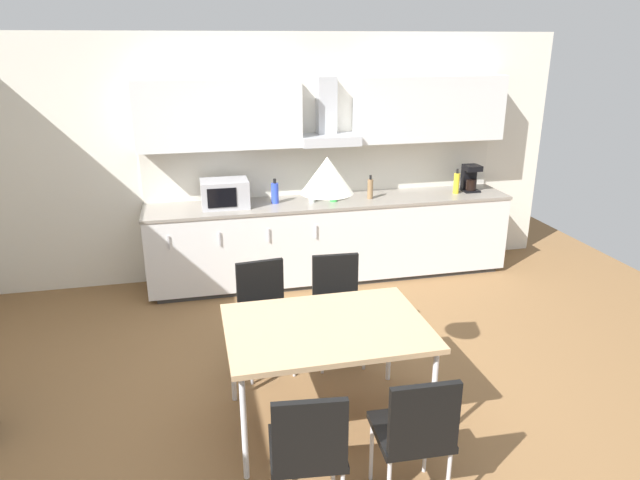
{
  "coord_description": "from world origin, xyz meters",
  "views": [
    {
      "loc": [
        -0.75,
        -3.53,
        2.52
      ],
      "look_at": [
        0.23,
        0.67,
        1.0
      ],
      "focal_mm": 32.0,
      "sensor_mm": 36.0,
      "label": 1
    }
  ],
  "objects_px": {
    "bottle_yellow": "(456,183)",
    "pendant_lamp": "(327,175)",
    "bottle_brown": "(370,189)",
    "chair_far_left": "(264,305)",
    "bottle_white": "(312,193)",
    "chair_near_right": "(416,429)",
    "microwave": "(225,193)",
    "chair_near_left": "(308,445)",
    "bottle_blue": "(275,193)",
    "dining_table": "(326,331)",
    "bottle_green": "(334,193)",
    "chair_far_right": "(337,298)",
    "coffee_maker": "(470,178)"
  },
  "relations": [
    {
      "from": "microwave",
      "to": "chair_near_left",
      "type": "bearing_deg",
      "value": -87.31
    },
    {
      "from": "bottle_white",
      "to": "chair_far_right",
      "type": "distance_m",
      "value": 1.68
    },
    {
      "from": "dining_table",
      "to": "chair_near_left",
      "type": "relative_size",
      "value": 1.51
    },
    {
      "from": "bottle_brown",
      "to": "dining_table",
      "type": "bearing_deg",
      "value": -113.83
    },
    {
      "from": "chair_far_left",
      "to": "chair_near_right",
      "type": "bearing_deg",
      "value": -70.63
    },
    {
      "from": "microwave",
      "to": "chair_near_left",
      "type": "distance_m",
      "value": 3.39
    },
    {
      "from": "bottle_green",
      "to": "dining_table",
      "type": "bearing_deg",
      "value": -105.46
    },
    {
      "from": "chair_far_right",
      "to": "chair_near_left",
      "type": "bearing_deg",
      "value": -109.63
    },
    {
      "from": "coffee_maker",
      "to": "chair_near_left",
      "type": "height_order",
      "value": "coffee_maker"
    },
    {
      "from": "bottle_yellow",
      "to": "chair_near_left",
      "type": "height_order",
      "value": "bottle_yellow"
    },
    {
      "from": "pendant_lamp",
      "to": "bottle_green",
      "type": "bearing_deg",
      "value": 74.54
    },
    {
      "from": "microwave",
      "to": "chair_far_left",
      "type": "relative_size",
      "value": 0.55
    },
    {
      "from": "chair_far_right",
      "to": "pendant_lamp",
      "type": "xyz_separation_m",
      "value": [
        -0.3,
        -0.85,
        1.22
      ]
    },
    {
      "from": "bottle_brown",
      "to": "chair_far_right",
      "type": "height_order",
      "value": "bottle_brown"
    },
    {
      "from": "microwave",
      "to": "dining_table",
      "type": "distance_m",
      "value": 2.56
    },
    {
      "from": "bottle_brown",
      "to": "chair_far_left",
      "type": "distance_m",
      "value": 2.18
    },
    {
      "from": "coffee_maker",
      "to": "chair_near_right",
      "type": "distance_m",
      "value": 3.96
    },
    {
      "from": "bottle_yellow",
      "to": "chair_near_right",
      "type": "distance_m",
      "value": 3.79
    },
    {
      "from": "bottle_green",
      "to": "chair_far_right",
      "type": "bearing_deg",
      "value": -103.25
    },
    {
      "from": "microwave",
      "to": "bottle_blue",
      "type": "height_order",
      "value": "microwave"
    },
    {
      "from": "bottle_green",
      "to": "chair_far_left",
      "type": "distance_m",
      "value": 1.93
    },
    {
      "from": "chair_far_left",
      "to": "chair_far_right",
      "type": "height_order",
      "value": "same"
    },
    {
      "from": "bottle_green",
      "to": "dining_table",
      "type": "distance_m",
      "value": 2.55
    },
    {
      "from": "coffee_maker",
      "to": "bottle_white",
      "type": "distance_m",
      "value": 1.85
    },
    {
      "from": "bottle_blue",
      "to": "chair_near_right",
      "type": "bearing_deg",
      "value": -86.02
    },
    {
      "from": "coffee_maker",
      "to": "chair_near_left",
      "type": "relative_size",
      "value": 0.34
    },
    {
      "from": "microwave",
      "to": "bottle_brown",
      "type": "bearing_deg",
      "value": -1.41
    },
    {
      "from": "pendant_lamp",
      "to": "dining_table",
      "type": "bearing_deg",
      "value": 0.0
    },
    {
      "from": "dining_table",
      "to": "chair_near_right",
      "type": "distance_m",
      "value": 0.92
    },
    {
      "from": "chair_far_right",
      "to": "coffee_maker",
      "type": "bearing_deg",
      "value": 40.11
    },
    {
      "from": "coffee_maker",
      "to": "bottle_white",
      "type": "bearing_deg",
      "value": -177.91
    },
    {
      "from": "pendant_lamp",
      "to": "bottle_white",
      "type": "bearing_deg",
      "value": 79.83
    },
    {
      "from": "chair_near_left",
      "to": "coffee_maker",
      "type": "bearing_deg",
      "value": 52.43
    },
    {
      "from": "coffee_maker",
      "to": "bottle_brown",
      "type": "xyz_separation_m",
      "value": [
        -1.2,
        -0.06,
        -0.04
      ]
    },
    {
      "from": "microwave",
      "to": "chair_near_right",
      "type": "distance_m",
      "value": 3.47
    },
    {
      "from": "bottle_white",
      "to": "chair_near_right",
      "type": "relative_size",
      "value": 0.29
    },
    {
      "from": "bottle_green",
      "to": "coffee_maker",
      "type": "bearing_deg",
      "value": 2.76
    },
    {
      "from": "bottle_brown",
      "to": "chair_near_left",
      "type": "distance_m",
      "value": 3.62
    },
    {
      "from": "coffee_maker",
      "to": "bottle_white",
      "type": "relative_size",
      "value": 1.21
    },
    {
      "from": "pendant_lamp",
      "to": "chair_far_left",
      "type": "bearing_deg",
      "value": 109.73
    },
    {
      "from": "coffee_maker",
      "to": "chair_far_left",
      "type": "height_order",
      "value": "coffee_maker"
    },
    {
      "from": "bottle_yellow",
      "to": "pendant_lamp",
      "type": "height_order",
      "value": "pendant_lamp"
    },
    {
      "from": "chair_near_left",
      "to": "chair_near_right",
      "type": "xyz_separation_m",
      "value": [
        0.6,
        -0.0,
        0.0
      ]
    },
    {
      "from": "chair_far_left",
      "to": "chair_near_right",
      "type": "relative_size",
      "value": 1.0
    },
    {
      "from": "bottle_white",
      "to": "pendant_lamp",
      "type": "xyz_separation_m",
      "value": [
        -0.44,
        -2.46,
        0.76
      ]
    },
    {
      "from": "microwave",
      "to": "coffee_maker",
      "type": "xyz_separation_m",
      "value": [
        2.75,
        0.03,
        0.01
      ]
    },
    {
      "from": "dining_table",
      "to": "pendant_lamp",
      "type": "relative_size",
      "value": 4.11
    },
    {
      "from": "bottle_blue",
      "to": "pendant_lamp",
      "type": "xyz_separation_m",
      "value": [
        -0.06,
        -2.52,
        0.75
      ]
    },
    {
      "from": "microwave",
      "to": "bottle_brown",
      "type": "relative_size",
      "value": 1.86
    },
    {
      "from": "coffee_maker",
      "to": "microwave",
      "type": "bearing_deg",
      "value": -179.45
    }
  ]
}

